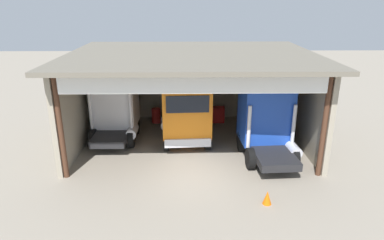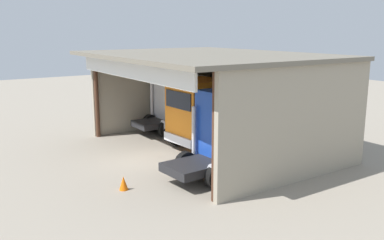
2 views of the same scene
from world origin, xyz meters
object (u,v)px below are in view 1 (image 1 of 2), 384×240
(truck_orange_yard_outside, at_px, (186,110))
(traffic_cone, at_px, (267,198))
(oil_drum, at_px, (156,116))
(truck_blue_left_bay, at_px, (266,120))
(truck_white_right_bay, at_px, (115,107))
(tool_cart, at_px, (217,115))

(truck_orange_yard_outside, xyz_separation_m, traffic_cone, (3.22, -6.02, -1.70))
(oil_drum, xyz_separation_m, traffic_cone, (5.17, -9.59, -0.19))
(truck_orange_yard_outside, height_order, truck_blue_left_bay, truck_orange_yard_outside)
(truck_white_right_bay, relative_size, truck_blue_left_bay, 0.98)
(truck_white_right_bay, xyz_separation_m, truck_blue_left_bay, (8.05, -2.47, 0.04))
(truck_blue_left_bay, height_order, tool_cart, truck_blue_left_bay)
(truck_blue_left_bay, xyz_separation_m, tool_cart, (-2.00, 5.15, -1.41))
(truck_white_right_bay, height_order, tool_cart, truck_white_right_bay)
(oil_drum, bearing_deg, tool_cart, 0.98)
(truck_orange_yard_outside, distance_m, traffic_cone, 7.03)
(truck_blue_left_bay, xyz_separation_m, oil_drum, (-6.01, 5.08, -1.44))
(truck_white_right_bay, height_order, truck_orange_yard_outside, truck_orange_yard_outside)
(tool_cart, bearing_deg, truck_white_right_bay, -156.08)
(truck_orange_yard_outside, bearing_deg, truck_white_right_bay, -16.65)
(truck_blue_left_bay, bearing_deg, truck_orange_yard_outside, 156.20)
(truck_orange_yard_outside, bearing_deg, traffic_cone, 115.00)
(traffic_cone, bearing_deg, truck_orange_yard_outside, 118.16)
(truck_white_right_bay, distance_m, traffic_cone, 10.16)
(truck_orange_yard_outside, bearing_deg, truck_blue_left_bay, 156.44)
(truck_blue_left_bay, height_order, oil_drum, truck_blue_left_bay)
(truck_white_right_bay, bearing_deg, truck_blue_left_bay, -17.27)
(tool_cart, height_order, traffic_cone, tool_cart)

